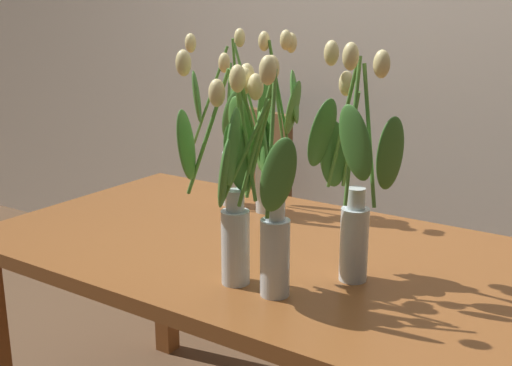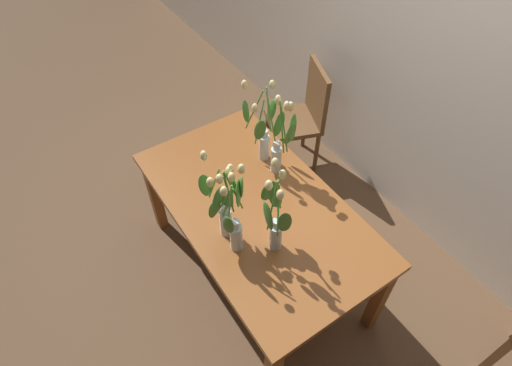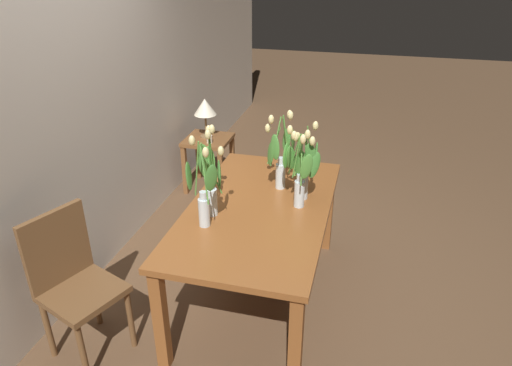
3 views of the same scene
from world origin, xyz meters
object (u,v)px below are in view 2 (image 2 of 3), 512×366
dining_table (256,214)px  dining_chair (303,113)px  tulip_vase_3 (275,219)px  tulip_vase_4 (229,220)px  tulip_vase_0 (264,131)px  tulip_vase_2 (281,149)px  tulip_vase_1 (227,203)px

dining_table → dining_chair: bearing=127.6°
tulip_vase_3 → tulip_vase_4: 0.23m
dining_table → tulip_vase_0: 0.51m
dining_table → tulip_vase_2: size_ratio=2.78×
tulip_vase_3 → tulip_vase_2: bearing=141.1°
tulip_vase_2 → tulip_vase_3: 0.56m
dining_table → tulip_vase_1: bearing=-74.1°
tulip_vase_0 → dining_chair: size_ratio=0.62×
tulip_vase_4 → dining_table: bearing=119.8°
tulip_vase_0 → tulip_vase_4: (0.45, -0.53, -0.02)m
dining_table → tulip_vase_2: tulip_vase_2 is taller
tulip_vase_2 → dining_chair: 0.97m
dining_table → tulip_vase_4: bearing=-60.2°
tulip_vase_1 → tulip_vase_3: (0.22, 0.15, 0.00)m
tulip_vase_1 → tulip_vase_4: tulip_vase_1 is taller
dining_table → dining_chair: dining_chair is taller
tulip_vase_2 → dining_chair: bearing=130.9°
tulip_vase_3 → dining_chair: (-1.01, 1.02, -0.45)m
tulip_vase_0 → tulip_vase_3: size_ratio=1.02×
dining_table → tulip_vase_4: (0.16, -0.27, 0.31)m
tulip_vase_3 → tulip_vase_0: bearing=150.4°
tulip_vase_1 → tulip_vase_3: 0.27m
tulip_vase_3 → tulip_vase_4: size_ratio=1.04×
tulip_vase_0 → dining_chair: (-0.43, 0.69, -0.46)m
tulip_vase_1 → tulip_vase_2: (-0.21, 0.50, -0.04)m
dining_table → dining_chair: (-0.72, 0.94, -0.12)m
dining_chair → dining_table: bearing=-52.4°
tulip_vase_4 → dining_chair: 1.56m
tulip_vase_0 → dining_chair: tulip_vase_0 is taller
tulip_vase_1 → tulip_vase_4: bearing=-26.3°
dining_table → tulip_vase_2: bearing=118.3°
tulip_vase_0 → tulip_vase_3: (0.58, -0.33, -0.01)m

